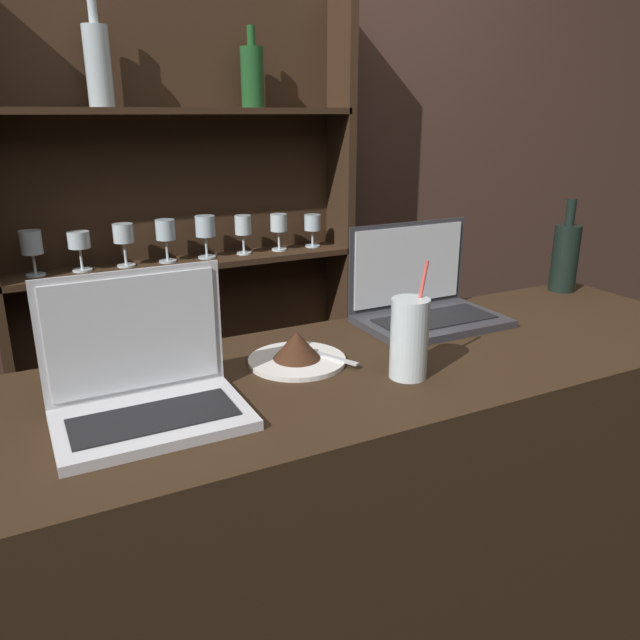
# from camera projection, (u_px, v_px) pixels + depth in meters

# --- Properties ---
(bar_counter) EXTENTS (1.82, 0.56, 1.04)m
(bar_counter) POSITION_uv_depth(u_px,v_px,m) (359.00, 568.00, 1.46)
(bar_counter) COLOR black
(bar_counter) RESTS_ON ground_plane
(back_wall) EXTENTS (7.00, 0.06, 2.70)m
(back_wall) POSITION_uv_depth(u_px,v_px,m) (200.00, 170.00, 2.13)
(back_wall) COLOR #4C3328
(back_wall) RESTS_ON ground_plane
(back_shelf) EXTENTS (1.18, 0.18, 1.93)m
(back_shelf) POSITION_uv_depth(u_px,v_px,m) (185.00, 276.00, 2.13)
(back_shelf) COLOR #332114
(back_shelf) RESTS_ON ground_plane
(laptop_near) EXTENTS (0.31, 0.20, 0.24)m
(laptop_near) POSITION_uv_depth(u_px,v_px,m) (145.00, 385.00, 1.05)
(laptop_near) COLOR silver
(laptop_near) RESTS_ON bar_counter
(laptop_far) EXTENTS (0.34, 0.23, 0.24)m
(laptop_far) POSITION_uv_depth(u_px,v_px,m) (423.00, 300.00, 1.55)
(laptop_far) COLOR #333338
(laptop_far) RESTS_ON bar_counter
(cake_plate) EXTENTS (0.20, 0.20, 0.07)m
(cake_plate) POSITION_uv_depth(u_px,v_px,m) (297.00, 352.00, 1.29)
(cake_plate) COLOR silver
(cake_plate) RESTS_ON bar_counter
(water_glass) EXTENTS (0.07, 0.07, 0.23)m
(water_glass) POSITION_uv_depth(u_px,v_px,m) (409.00, 338.00, 1.21)
(water_glass) COLOR silver
(water_glass) RESTS_ON bar_counter
(wine_bottle_dark) EXTENTS (0.07, 0.07, 0.27)m
(wine_bottle_dark) POSITION_uv_depth(u_px,v_px,m) (565.00, 256.00, 1.79)
(wine_bottle_dark) COLOR black
(wine_bottle_dark) RESTS_ON bar_counter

